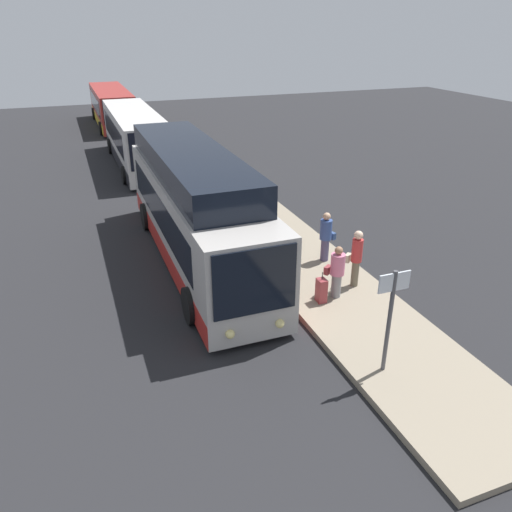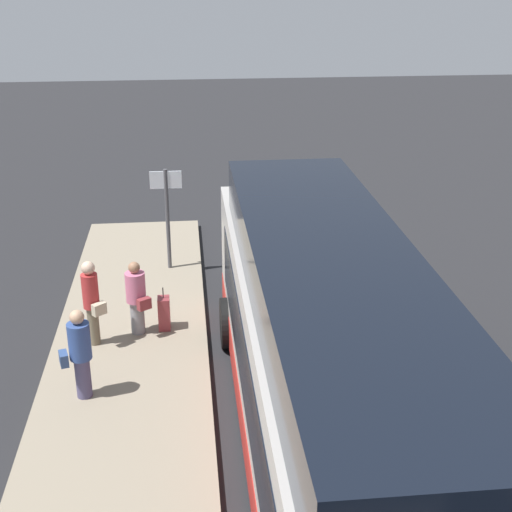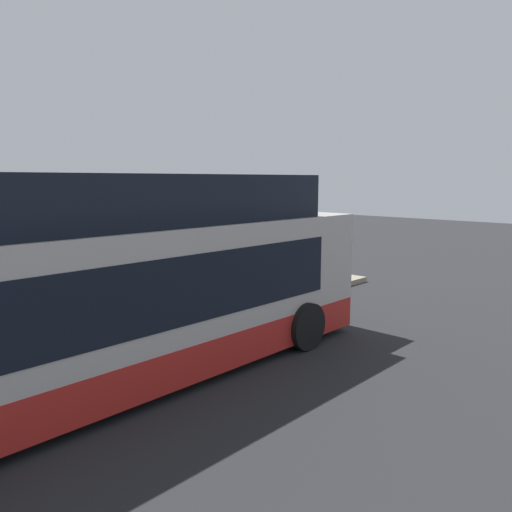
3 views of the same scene
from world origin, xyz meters
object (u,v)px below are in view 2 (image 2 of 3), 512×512
object	(u,v)px
passenger_waiting	(91,299)
sign_post	(167,206)
passenger_with_bags	(80,351)
suitcase	(164,313)
bus_lead	(324,371)
passenger_boarding	(136,296)

from	to	relation	value
passenger_waiting	sign_post	world-z (taller)	sign_post
passenger_with_bags	suitcase	world-z (taller)	passenger_with_bags
bus_lead	suitcase	world-z (taller)	bus_lead
passenger_waiting	passenger_with_bags	bearing A→B (deg)	49.87
passenger_with_bags	sign_post	world-z (taller)	sign_post
passenger_with_bags	sign_post	xyz separation A→B (m)	(5.80, -1.50, 0.74)
passenger_boarding	bus_lead	bearing A→B (deg)	90.84
sign_post	passenger_with_bags	bearing A→B (deg)	165.51
bus_lead	sign_post	size ratio (longest dim) A/B	4.41
sign_post	passenger_waiting	bearing A→B (deg)	158.82
passenger_waiting	suitcase	size ratio (longest dim) A/B	1.90
passenger_waiting	sign_post	size ratio (longest dim) A/B	0.70
sign_post	bus_lead	bearing A→B (deg)	-162.55
passenger_waiting	suitcase	bearing A→B (deg)	160.24
sign_post	passenger_boarding	bearing A→B (deg)	169.75
bus_lead	passenger_with_bags	size ratio (longest dim) A/B	6.65
bus_lead	passenger_boarding	world-z (taller)	bus_lead
bus_lead	passenger_boarding	size ratio (longest dim) A/B	7.10
passenger_boarding	suitcase	distance (m)	0.75
passenger_boarding	suitcase	world-z (taller)	passenger_boarding
passenger_boarding	sign_post	bearing A→B (deg)	-134.58
passenger_boarding	sign_post	world-z (taller)	sign_post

